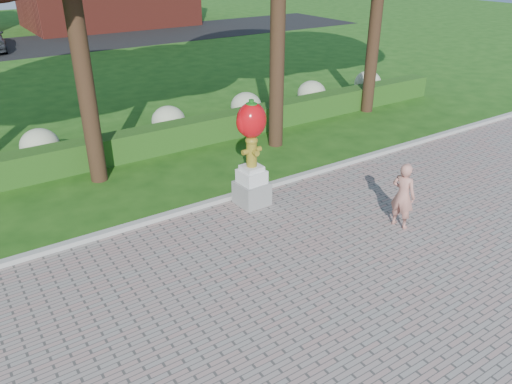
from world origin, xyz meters
TOP-DOWN VIEW (x-y plane):
  - ground at (0.00, 0.00)m, footprint 100.00×100.00m
  - curb at (0.00, 3.00)m, footprint 40.00×0.18m
  - lawn_hedge at (0.00, 7.00)m, footprint 24.00×0.70m
  - hydrangea_row at (0.57, 8.00)m, footprint 20.10×1.10m
  - street at (0.00, 28.00)m, footprint 50.00×8.00m
  - hydrant_sculpture at (0.63, 2.50)m, footprint 0.76×0.74m
  - woman at (2.79, -0.23)m, footprint 0.47×0.61m

SIDE VIEW (x-z plane):
  - ground at x=0.00m, z-range 0.00..0.00m
  - street at x=0.00m, z-range 0.00..0.02m
  - curb at x=0.00m, z-range 0.00..0.15m
  - lawn_hedge at x=0.00m, z-range 0.00..0.80m
  - hydrangea_row at x=0.57m, z-range 0.06..1.04m
  - woman at x=2.79m, z-range 0.04..1.55m
  - hydrant_sculpture at x=0.63m, z-range 0.12..2.71m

